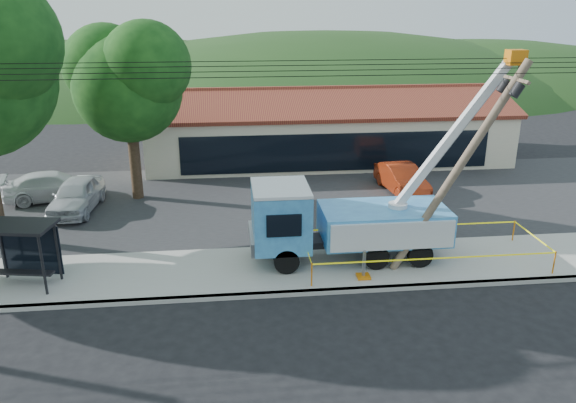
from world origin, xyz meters
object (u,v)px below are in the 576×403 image
(bus_shelter, at_px, (22,239))
(car_silver, at_px, (79,212))
(leaning_pole, at_px, (465,158))
(car_white, at_px, (56,201))
(car_red, at_px, (401,194))
(utility_truck, at_px, (343,219))

(bus_shelter, relative_size, car_silver, 0.58)
(leaning_pole, height_order, car_silver, leaning_pole)
(leaning_pole, distance_m, car_silver, 18.14)
(car_silver, relative_size, car_white, 0.93)
(bus_shelter, height_order, car_red, bus_shelter)
(car_silver, height_order, car_white, car_silver)
(utility_truck, height_order, car_silver, utility_truck)
(utility_truck, distance_m, leaning_pole, 5.00)
(leaning_pole, distance_m, car_red, 9.92)
(leaning_pole, xyz_separation_m, car_red, (0.66, 8.88, -4.38))
(bus_shelter, relative_size, car_white, 0.54)
(utility_truck, distance_m, car_red, 9.24)
(utility_truck, bearing_deg, leaning_pole, -15.77)
(utility_truck, height_order, car_white, utility_truck)
(car_white, bearing_deg, car_red, -106.29)
(car_silver, height_order, car_red, car_silver)
(utility_truck, distance_m, bus_shelter, 11.61)
(car_red, bearing_deg, leaning_pole, -100.37)
(leaning_pole, relative_size, car_silver, 1.70)
(bus_shelter, bearing_deg, utility_truck, 14.80)
(bus_shelter, height_order, car_silver, bus_shelter)
(leaning_pole, bearing_deg, bus_shelter, 179.16)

